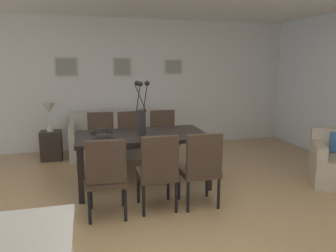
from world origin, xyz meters
The scene contains 20 objects.
ground_plane centered at (0.00, 0.00, 0.00)m, with size 9.00×9.00×0.00m, color tan.
back_wall_panel centered at (0.00, 3.25, 1.30)m, with size 9.00×0.10×2.60m, color silver.
dining_table centered at (0.03, 0.98, 0.67)m, with size 1.80×0.97×0.74m.
dining_chair_near_left centered at (-0.52, 0.07, 0.51)m, with size 0.46×0.46×0.92m.
dining_chair_near_right centered at (-0.49, 1.88, 0.51)m, with size 0.47×0.47×0.92m.
dining_chair_far_left centered at (0.06, 0.11, 0.51)m, with size 0.44×0.44×0.92m.
dining_chair_far_right centered at (0.01, 1.85, 0.51)m, with size 0.45×0.45×0.92m.
dining_chair_mid_left centered at (0.58, 0.09, 0.51)m, with size 0.44×0.44×0.92m.
dining_chair_mid_right centered at (0.56, 1.85, 0.51)m, with size 0.47×0.47×0.92m.
centerpiece_vase centered at (0.04, 0.98, 1.02)m, with size 0.21×0.23×0.73m.
placemat_near_left centered at (-0.51, 0.76, 0.74)m, with size 0.32×0.32×0.01m, color black.
bowl_near_left centered at (-0.51, 0.76, 0.78)m, with size 0.17×0.17×0.07m.
placemat_near_right centered at (-0.51, 1.19, 0.74)m, with size 0.32×0.32×0.01m, color black.
bowl_near_right centered at (-0.51, 1.19, 0.78)m, with size 0.17×0.17×0.07m.
sofa centered at (-0.11, 2.70, 0.28)m, with size 1.82×0.84×0.80m.
side_table centered at (-1.34, 2.62, 0.26)m, with size 0.36×0.36×0.52m, color black.
table_lamp centered at (-1.34, 2.62, 0.89)m, with size 0.22×0.22×0.51m.
framed_picture_left centered at (-1.03, 3.18, 1.65)m, with size 0.41×0.03×0.36m.
framed_picture_center centered at (0.03, 3.18, 1.65)m, with size 0.36×0.03×0.36m.
framed_picture_right centered at (1.10, 3.18, 1.65)m, with size 0.37×0.03×0.30m.
Camera 1 is at (-0.71, -3.30, 1.68)m, focal length 33.97 mm.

